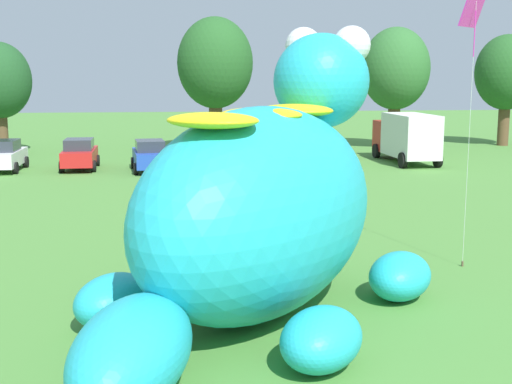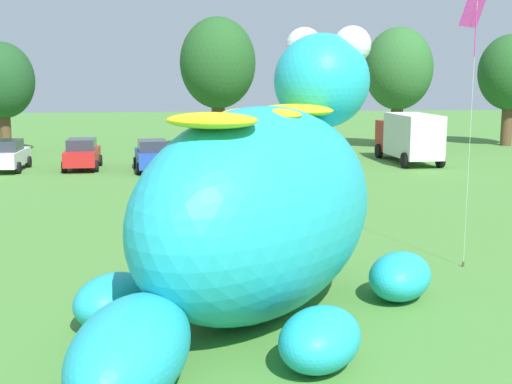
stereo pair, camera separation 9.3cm
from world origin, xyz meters
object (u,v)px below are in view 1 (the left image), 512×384
Objects in this scene: giant_inflatable_creature at (261,208)px; car_black at (281,153)px; car_orange at (215,153)px; car_blue at (150,156)px; car_white at (4,155)px; box_truck at (406,136)px; car_red at (80,154)px; tethered_flying_kite at (476,4)px.

giant_inflatable_creature reaches higher than car_black.
giant_inflatable_creature is at bearing -90.45° from car_orange.
car_orange is (3.63, 0.95, 0.00)m from car_blue.
car_white is 11.61m from car_orange.
box_truck is at bearing 7.42° from car_blue.
car_blue is at bearing -172.58° from box_truck.
tethered_flying_kite is (13.44, -21.28, 6.30)m from car_red.
box_truck reaches higher than car_red.
car_white is at bearing -177.40° from box_truck.
giant_inflatable_creature is 1.95× the size of box_truck.
car_red and car_orange have the same top height.
car_red is at bearing 175.42° from car_black.
giant_inflatable_creature is at bearing -73.12° from car_red.
giant_inflatable_creature reaches higher than car_blue.
box_truck is at bearing 65.05° from giant_inflatable_creature.
car_orange is at bearing -1.59° from car_red.
car_blue is 1.03× the size of car_black.
giant_inflatable_creature is 26.72m from car_white.
car_white is at bearing 177.50° from car_black.
car_red is 1.00× the size of car_black.
tethered_flying_kite is (2.16, -20.37, 6.30)m from car_black.
giant_inflatable_creature is 23.81m from car_black.
car_black is (11.28, -0.90, 0.00)m from car_red.
car_white is at bearing 129.72° from tethered_flying_kite.
tethered_flying_kite reaches higher than car_orange.
car_black is 21.43m from tethered_flying_kite.
car_blue is 7.34m from car_black.
car_white and car_blue have the same top height.
car_white is at bearing -176.67° from car_red.
giant_inflatable_creature is 2.96× the size of car_blue.
tethered_flying_kite is at bearing -104.34° from box_truck.
giant_inflatable_creature is at bearing -153.18° from tethered_flying_kite.
box_truck is 23.47m from tethered_flying_kite.
giant_inflatable_creature is 8.29m from tethered_flying_kite.
car_red is 19.12m from box_truck.
giant_inflatable_creature reaches higher than car_orange.
giant_inflatable_creature is 27.75m from box_truck.
car_red is at bearing 163.65° from car_blue.
tethered_flying_kite reaches higher than car_red.
giant_inflatable_creature is at bearing -64.64° from car_white.
box_truck is (11.51, 1.03, 0.74)m from car_orange.
tethered_flying_kite reaches higher than box_truck.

